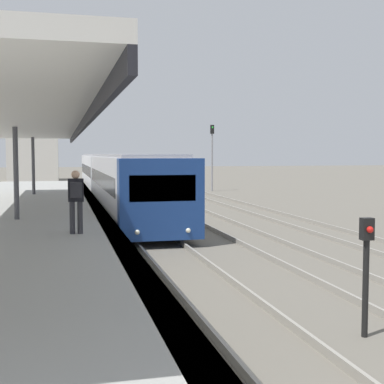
{
  "coord_description": "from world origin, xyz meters",
  "views": [
    {
      "loc": [
        -3.05,
        -2.39,
        2.99
      ],
      "look_at": [
        1.67,
        16.88,
        1.56
      ],
      "focal_mm": 50.0,
      "sensor_mm": 36.0,
      "label": 1
    }
  ],
  "objects_px": {
    "signal_post_near": "(366,264)",
    "signal_mast_far": "(212,150)",
    "train_near": "(115,177)",
    "person_on_platform": "(76,196)"
  },
  "relations": [
    {
      "from": "train_near",
      "to": "signal_post_near",
      "type": "distance_m",
      "value": 23.92
    },
    {
      "from": "train_near",
      "to": "signal_mast_far",
      "type": "height_order",
      "value": "signal_mast_far"
    },
    {
      "from": "signal_post_near",
      "to": "train_near",
      "type": "bearing_deg",
      "value": 94.13
    },
    {
      "from": "person_on_platform",
      "to": "train_near",
      "type": "relative_size",
      "value": 0.05
    },
    {
      "from": "person_on_platform",
      "to": "signal_mast_far",
      "type": "distance_m",
      "value": 29.15
    },
    {
      "from": "person_on_platform",
      "to": "train_near",
      "type": "bearing_deg",
      "value": 81.14
    },
    {
      "from": "person_on_platform",
      "to": "signal_mast_far",
      "type": "height_order",
      "value": "signal_mast_far"
    },
    {
      "from": "signal_post_near",
      "to": "signal_mast_far",
      "type": "relative_size",
      "value": 0.37
    },
    {
      "from": "train_near",
      "to": "signal_mast_far",
      "type": "xyz_separation_m",
      "value": [
        8.64,
        9.52,
        1.65
      ]
    },
    {
      "from": "train_near",
      "to": "signal_post_near",
      "type": "xyz_separation_m",
      "value": [
        1.72,
        -23.85,
        -0.44
      ]
    }
  ]
}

